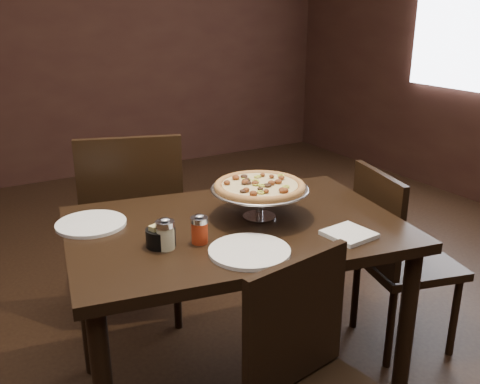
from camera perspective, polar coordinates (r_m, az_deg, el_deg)
room at (r=1.78m, az=0.04°, el=14.38°), size 6.04×7.04×2.84m
dining_table at (r=2.07m, az=-0.49°, el=-6.00°), size 1.37×1.04×0.77m
pizza_stand at (r=2.04m, az=2.11°, el=0.58°), size 0.38×0.38×0.16m
parmesan_shaker at (r=1.82m, az=-7.97°, el=-4.47°), size 0.06×0.06×0.11m
pepper_flake_shaker at (r=1.85m, az=-4.34°, el=-3.99°), size 0.06×0.06×0.11m
packet_caddy at (r=1.85m, az=-8.47°, el=-4.73°), size 0.10×0.10×0.08m
napkin_stack at (r=1.95m, az=11.54°, el=-4.43°), size 0.17×0.17×0.02m
plate_left at (r=2.08m, az=-15.60°, el=-3.28°), size 0.26×0.26×0.01m
plate_near at (r=1.79m, az=1.01°, el=-6.33°), size 0.28×0.28×0.01m
serving_spatula at (r=1.99m, az=5.34°, el=-0.08°), size 0.15×0.15×0.02m
chair_far at (r=2.67m, az=-11.29°, el=-3.18°), size 0.60×0.60×1.01m
chair_side at (r=2.57m, az=16.26°, el=-6.26°), size 0.50×0.50×0.88m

